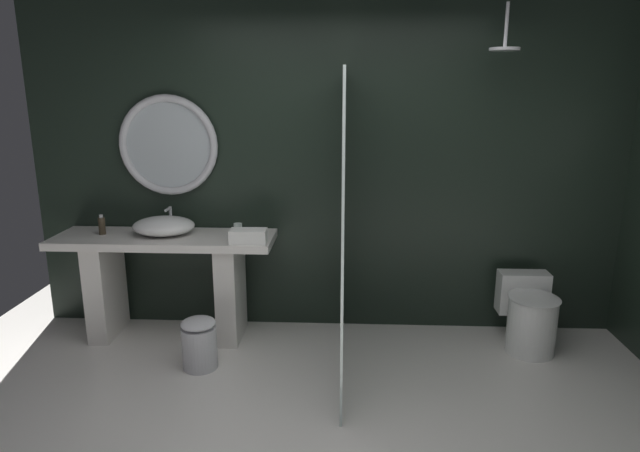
# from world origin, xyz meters

# --- Properties ---
(back_wall_panel) EXTENTS (4.80, 0.10, 2.60)m
(back_wall_panel) POSITION_xyz_m (0.00, 1.90, 1.30)
(back_wall_panel) COLOR black
(back_wall_panel) RESTS_ON ground_plane
(vanity_counter) EXTENTS (1.69, 0.53, 0.83)m
(vanity_counter) POSITION_xyz_m (-1.28, 1.56, 0.52)
(vanity_counter) COLOR silver
(vanity_counter) RESTS_ON ground_plane
(vessel_sink) EXTENTS (0.48, 0.39, 0.19)m
(vessel_sink) POSITION_xyz_m (-1.28, 1.59, 0.90)
(vessel_sink) COLOR white
(vessel_sink) RESTS_ON vanity_counter
(tumbler_cup) EXTENTS (0.07, 0.07, 0.10)m
(tumbler_cup) POSITION_xyz_m (-0.70, 1.58, 0.88)
(tumbler_cup) COLOR silver
(tumbler_cup) RESTS_ON vanity_counter
(soap_dispenser) EXTENTS (0.05, 0.05, 0.16)m
(soap_dispenser) POSITION_xyz_m (-1.77, 1.58, 0.90)
(soap_dispenser) COLOR #3D3323
(soap_dispenser) RESTS_ON vanity_counter
(round_wall_mirror) EXTENTS (0.79, 0.06, 0.79)m
(round_wall_mirror) POSITION_xyz_m (-1.28, 1.81, 1.50)
(round_wall_mirror) COLOR silver
(shower_glass_panel) EXTENTS (0.02, 1.46, 2.05)m
(shower_glass_panel) POSITION_xyz_m (0.11, 1.12, 1.03)
(shower_glass_panel) COLOR silver
(shower_glass_panel) RESTS_ON ground_plane
(rain_shower_head) EXTENTS (0.21, 0.21, 0.31)m
(rain_shower_head) POSITION_xyz_m (1.20, 1.51, 2.22)
(rain_shower_head) COLOR silver
(toilet) EXTENTS (0.38, 0.55, 0.54)m
(toilet) POSITION_xyz_m (1.53, 1.48, 0.27)
(toilet) COLOR white
(toilet) RESTS_ON ground_plane
(waste_bin) EXTENTS (0.25, 0.25, 0.37)m
(waste_bin) POSITION_xyz_m (-0.90, 1.05, 0.19)
(waste_bin) COLOR silver
(waste_bin) RESTS_ON ground_plane
(folded_hand_towel) EXTENTS (0.27, 0.16, 0.10)m
(folded_hand_towel) POSITION_xyz_m (-0.59, 1.40, 0.88)
(folded_hand_towel) COLOR white
(folded_hand_towel) RESTS_ON vanity_counter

